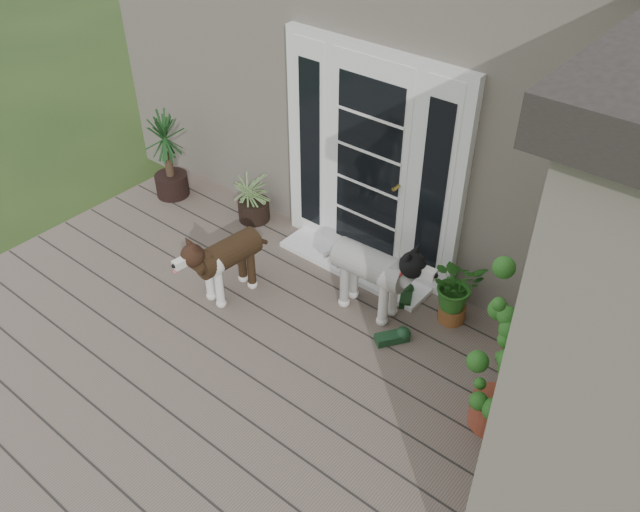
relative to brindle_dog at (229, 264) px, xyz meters
The scene contains 14 objects.
deck 1.36m from the brindle_dog, 48.58° to the right, with size 6.20×4.60×0.12m, color #6B5B4C.
house_main 3.56m from the brindle_dog, 75.26° to the left, with size 7.40×4.00×3.10m, color #665E54.
door_unit 1.57m from the brindle_dog, 61.62° to the left, with size 1.90×0.14×2.15m, color white.
door_step 1.26m from the brindle_dog, 57.15° to the left, with size 1.60×0.40×0.05m, color white.
brindle_dog is the anchor object (origin of this frame).
white_dog 1.28m from the brindle_dog, 28.79° to the left, with size 0.39×0.91×0.75m, color silver, non-canonical shape.
spider_plant 1.23m from the brindle_dog, 123.89° to the left, with size 0.56×0.56×0.60m, color #798E57, non-canonical shape.
yucca 1.93m from the brindle_dog, 155.56° to the left, with size 0.70×0.70×1.01m, color #123411, non-canonical shape.
herb_a 2.03m from the brindle_dog, 28.86° to the left, with size 0.46×0.46×0.58m, color #174C15.
herb_b 2.62m from the brindle_dog, 23.05° to the left, with size 0.34×0.34×0.51m, color #19591A.
herb_c 2.73m from the brindle_dog, 22.04° to the left, with size 0.39×0.39×0.61m, color #244E16.
sapling 2.66m from the brindle_dog, ahead, with size 0.54×0.54×1.85m, color #1B5B1A, non-canonical shape.
clog_left 1.65m from the brindle_dog, 35.55° to the left, with size 0.15×0.31×0.09m, color black, non-canonical shape.
clog_right 1.61m from the brindle_dog, 15.32° to the left, with size 0.16×0.34×0.10m, color #17391E, non-canonical shape.
Camera 1 is at (2.74, -1.73, 4.16)m, focal length 36.91 mm.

